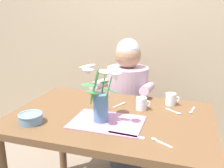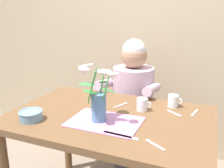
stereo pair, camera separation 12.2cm
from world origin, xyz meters
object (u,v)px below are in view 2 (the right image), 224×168
Objects in this scene: flower_vase at (98,94)px; tea_cup at (142,104)px; coffee_cup at (173,101)px; seated_person at (133,107)px; ceramic_bowl at (31,115)px; dinner_knife at (121,136)px.

flower_vase is 0.33m from tea_cup.
tea_cup and coffee_cup have the same top height.
tea_cup is (0.21, -0.47, 0.22)m from seated_person.
coffee_cup is (0.72, 0.52, 0.01)m from ceramic_bowl.
dinner_knife is at bearing -91.31° from tea_cup.
dinner_knife is (0.18, -0.12, -0.16)m from flower_vase.
ceramic_bowl is 0.67m from tea_cup.
seated_person is 12.20× the size of tea_cup.
ceramic_bowl is 0.54m from dinner_knife.
coffee_cup is (0.36, 0.39, -0.12)m from flower_vase.
seated_person is at bearing 106.97° from dinner_knife.
dinner_knife is 2.04× the size of tea_cup.
flower_vase is 0.41m from ceramic_bowl.
tea_cup is at bearing 92.08° from dinner_knife.
coffee_cup is (0.18, 0.50, 0.04)m from dinner_knife.
tea_cup is at bearing 52.68° from flower_vase.
ceramic_bowl is 1.46× the size of coffee_cup.
flower_vase is 1.73× the size of dinner_knife.
dinner_knife is 0.54m from coffee_cup.
flower_vase reaches higher than tea_cup.
flower_vase is 2.41× the size of ceramic_bowl.
flower_vase is at bearing -85.16° from seated_person.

